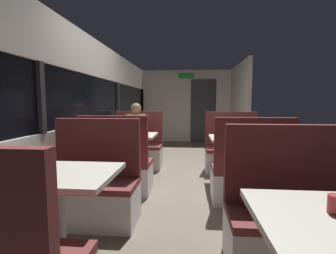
{
  "coord_description": "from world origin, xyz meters",
  "views": [
    {
      "loc": [
        0.13,
        -3.88,
        1.28
      ],
      "look_at": [
        -0.32,
        1.12,
        0.77
      ],
      "focal_mm": 26.45,
      "sensor_mm": 36.0,
      "label": 1
    }
  ],
  "objects_px": {
    "bench_front_aisle_facing_entry": "(289,227)",
    "dining_table_rear_aisle": "(240,144)",
    "bench_mid_window_facing_entry": "(138,150)",
    "coffee_cup_primary": "(130,131)",
    "coffee_cup_secondary": "(335,204)",
    "bench_rear_aisle_facing_end": "(250,177)",
    "dining_table_near_window": "(57,185)",
    "dining_table_mid_window": "(129,140)",
    "bench_near_window_facing_entry": "(94,191)",
    "bench_mid_window_facing_end": "(117,170)",
    "bench_rear_aisle_facing_entry": "(232,154)",
    "seated_passenger": "(137,141)"
  },
  "relations": [
    {
      "from": "bench_mid_window_facing_entry",
      "to": "bench_rear_aisle_facing_end",
      "type": "xyz_separation_m",
      "value": [
        1.79,
        -1.6,
        0.0
      ]
    },
    {
      "from": "dining_table_near_window",
      "to": "dining_table_mid_window",
      "type": "xyz_separation_m",
      "value": [
        0.0,
        2.26,
        0.0
      ]
    },
    {
      "from": "bench_mid_window_facing_entry",
      "to": "coffee_cup_primary",
      "type": "height_order",
      "value": "bench_mid_window_facing_entry"
    },
    {
      "from": "bench_mid_window_facing_end",
      "to": "bench_rear_aisle_facing_entry",
      "type": "relative_size",
      "value": 1.0
    },
    {
      "from": "bench_mid_window_facing_entry",
      "to": "coffee_cup_secondary",
      "type": "xyz_separation_m",
      "value": [
        1.73,
        -3.52,
        0.46
      ]
    },
    {
      "from": "bench_rear_aisle_facing_end",
      "to": "dining_table_near_window",
      "type": "bearing_deg",
      "value": -142.75
    },
    {
      "from": "dining_table_rear_aisle",
      "to": "coffee_cup_secondary",
      "type": "distance_m",
      "value": 2.63
    },
    {
      "from": "bench_near_window_facing_entry",
      "to": "dining_table_rear_aisle",
      "type": "height_order",
      "value": "bench_near_window_facing_entry"
    },
    {
      "from": "bench_rear_aisle_facing_end",
      "to": "bench_rear_aisle_facing_entry",
      "type": "relative_size",
      "value": 1.0
    },
    {
      "from": "bench_rear_aisle_facing_entry",
      "to": "bench_mid_window_facing_end",
      "type": "bearing_deg",
      "value": -146.19
    },
    {
      "from": "bench_near_window_facing_entry",
      "to": "bench_mid_window_facing_end",
      "type": "bearing_deg",
      "value": 90.0
    },
    {
      "from": "bench_front_aisle_facing_entry",
      "to": "bench_rear_aisle_facing_end",
      "type": "relative_size",
      "value": 1.0
    },
    {
      "from": "coffee_cup_secondary",
      "to": "bench_rear_aisle_facing_end",
      "type": "bearing_deg",
      "value": 88.25
    },
    {
      "from": "bench_front_aisle_facing_entry",
      "to": "dining_table_rear_aisle",
      "type": "relative_size",
      "value": 1.22
    },
    {
      "from": "bench_near_window_facing_entry",
      "to": "bench_rear_aisle_facing_entry",
      "type": "height_order",
      "value": "same"
    },
    {
      "from": "dining_table_mid_window",
      "to": "bench_rear_aisle_facing_entry",
      "type": "bearing_deg",
      "value": 15.59
    },
    {
      "from": "bench_near_window_facing_entry",
      "to": "bench_rear_aisle_facing_end",
      "type": "relative_size",
      "value": 1.0
    },
    {
      "from": "bench_rear_aisle_facing_entry",
      "to": "bench_rear_aisle_facing_end",
      "type": "bearing_deg",
      "value": -90.0
    },
    {
      "from": "dining_table_rear_aisle",
      "to": "coffee_cup_secondary",
      "type": "height_order",
      "value": "coffee_cup_secondary"
    },
    {
      "from": "bench_rear_aisle_facing_end",
      "to": "coffee_cup_primary",
      "type": "xyz_separation_m",
      "value": [
        -1.81,
        1.03,
        0.46
      ]
    },
    {
      "from": "bench_rear_aisle_facing_entry",
      "to": "bench_mid_window_facing_entry",
      "type": "bearing_deg",
      "value": 173.62
    },
    {
      "from": "bench_rear_aisle_facing_end",
      "to": "dining_table_mid_window",
      "type": "bearing_deg",
      "value": 153.32
    },
    {
      "from": "dining_table_mid_window",
      "to": "bench_mid_window_facing_entry",
      "type": "bearing_deg",
      "value": 90.0
    },
    {
      "from": "bench_rear_aisle_facing_end",
      "to": "dining_table_rear_aisle",
      "type": "bearing_deg",
      "value": 90.0
    },
    {
      "from": "bench_rear_aisle_facing_entry",
      "to": "coffee_cup_primary",
      "type": "relative_size",
      "value": 12.22
    },
    {
      "from": "bench_mid_window_facing_end",
      "to": "seated_passenger",
      "type": "height_order",
      "value": "seated_passenger"
    },
    {
      "from": "bench_mid_window_facing_entry",
      "to": "coffee_cup_secondary",
      "type": "relative_size",
      "value": 12.22
    },
    {
      "from": "bench_near_window_facing_entry",
      "to": "bench_mid_window_facing_end",
      "type": "distance_m",
      "value": 0.86
    },
    {
      "from": "dining_table_near_window",
      "to": "dining_table_rear_aisle",
      "type": "height_order",
      "value": "same"
    },
    {
      "from": "dining_table_mid_window",
      "to": "bench_rear_aisle_facing_entry",
      "type": "distance_m",
      "value": 1.88
    },
    {
      "from": "dining_table_rear_aisle",
      "to": "bench_rear_aisle_facing_end",
      "type": "distance_m",
      "value": 0.77
    },
    {
      "from": "bench_front_aisle_facing_entry",
      "to": "coffee_cup_secondary",
      "type": "bearing_deg",
      "value": -95.07
    },
    {
      "from": "bench_rear_aisle_facing_end",
      "to": "bench_rear_aisle_facing_entry",
      "type": "height_order",
      "value": "same"
    },
    {
      "from": "dining_table_mid_window",
      "to": "coffee_cup_secondary",
      "type": "distance_m",
      "value": 3.31
    },
    {
      "from": "seated_passenger",
      "to": "coffee_cup_secondary",
      "type": "xyz_separation_m",
      "value": [
        1.73,
        -3.45,
        0.25
      ]
    },
    {
      "from": "bench_front_aisle_facing_entry",
      "to": "dining_table_rear_aisle",
      "type": "xyz_separation_m",
      "value": [
        0.0,
        1.96,
        0.31
      ]
    },
    {
      "from": "bench_mid_window_facing_entry",
      "to": "bench_rear_aisle_facing_end",
      "type": "bearing_deg",
      "value": -41.77
    },
    {
      "from": "dining_table_rear_aisle",
      "to": "bench_rear_aisle_facing_end",
      "type": "bearing_deg",
      "value": -90.0
    },
    {
      "from": "bench_rear_aisle_facing_end",
      "to": "coffee_cup_primary",
      "type": "bearing_deg",
      "value": 150.24
    },
    {
      "from": "dining_table_near_window",
      "to": "coffee_cup_primary",
      "type": "bearing_deg",
      "value": 90.45
    },
    {
      "from": "bench_near_window_facing_entry",
      "to": "dining_table_mid_window",
      "type": "bearing_deg",
      "value": 90.0
    },
    {
      "from": "dining_table_rear_aisle",
      "to": "bench_near_window_facing_entry",
      "type": "bearing_deg",
      "value": -142.75
    },
    {
      "from": "bench_mid_window_facing_end",
      "to": "bench_rear_aisle_facing_end",
      "type": "distance_m",
      "value": 1.8
    },
    {
      "from": "bench_front_aisle_facing_entry",
      "to": "bench_rear_aisle_facing_end",
      "type": "bearing_deg",
      "value": 90.0
    },
    {
      "from": "bench_near_window_facing_entry",
      "to": "bench_mid_window_facing_end",
      "type": "height_order",
      "value": "same"
    },
    {
      "from": "dining_table_near_window",
      "to": "bench_rear_aisle_facing_end",
      "type": "relative_size",
      "value": 0.82
    },
    {
      "from": "bench_near_window_facing_entry",
      "to": "bench_front_aisle_facing_entry",
      "type": "xyz_separation_m",
      "value": [
        1.79,
        -0.6,
        0.0
      ]
    },
    {
      "from": "dining_table_near_window",
      "to": "seated_passenger",
      "type": "height_order",
      "value": "seated_passenger"
    },
    {
      "from": "dining_table_rear_aisle",
      "to": "dining_table_mid_window",
      "type": "bearing_deg",
      "value": 173.62
    },
    {
      "from": "bench_front_aisle_facing_entry",
      "to": "bench_rear_aisle_facing_entry",
      "type": "distance_m",
      "value": 2.66
    }
  ]
}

